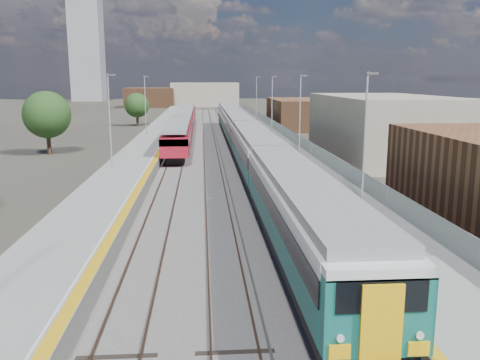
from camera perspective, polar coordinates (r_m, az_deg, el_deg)
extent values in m
plane|color=#47443A|center=(57.63, -1.34, 3.18)|extent=(320.00, 320.00, 0.00)
cube|color=#565451|center=(60.03, -3.61, 3.52)|extent=(10.50, 155.00, 0.06)
cube|color=#4C3323|center=(62.60, -0.86, 3.93)|extent=(0.07, 160.00, 0.14)
cube|color=#4C3323|center=(62.70, 0.46, 3.95)|extent=(0.07, 160.00, 0.14)
cube|color=#4C3323|center=(62.50, -4.07, 3.89)|extent=(0.07, 160.00, 0.14)
cube|color=#4C3323|center=(62.52, -2.75, 3.91)|extent=(0.07, 160.00, 0.14)
cube|color=#4C3323|center=(62.59, -7.29, 3.84)|extent=(0.07, 160.00, 0.14)
cube|color=#4C3323|center=(62.53, -5.97, 3.86)|extent=(0.07, 160.00, 0.14)
cube|color=gray|center=(62.59, -1.16, 3.92)|extent=(0.08, 160.00, 0.10)
cube|color=gray|center=(62.53, -2.45, 3.91)|extent=(0.08, 160.00, 0.10)
cube|color=slate|center=(60.52, 3.52, 4.03)|extent=(4.70, 155.00, 1.00)
cube|color=gray|center=(60.45, 3.52, 4.50)|extent=(4.70, 155.00, 0.03)
cube|color=gold|center=(60.21, 1.54, 4.51)|extent=(0.40, 155.00, 0.01)
cube|color=gray|center=(60.72, 5.60, 5.07)|extent=(0.06, 155.00, 1.20)
cylinder|color=#9EA0A3|center=(30.68, 13.83, 4.70)|extent=(0.12, 0.12, 7.50)
cube|color=#4C4C4F|center=(30.57, 14.61, 11.50)|extent=(0.70, 0.18, 0.14)
cylinder|color=#9EA0A3|center=(50.00, 6.75, 7.37)|extent=(0.12, 0.12, 7.50)
cube|color=#4C4C4F|center=(49.94, 7.13, 11.55)|extent=(0.70, 0.18, 0.14)
cylinder|color=#9EA0A3|center=(69.71, 3.61, 8.51)|extent=(0.12, 0.12, 7.50)
cube|color=#4C4C4F|center=(69.67, 3.86, 11.51)|extent=(0.70, 0.18, 0.14)
cylinder|color=#9EA0A3|center=(89.55, 1.86, 9.13)|extent=(0.12, 0.12, 7.50)
cube|color=#4C4C4F|center=(89.51, 2.04, 11.47)|extent=(0.70, 0.18, 0.14)
cube|color=slate|center=(60.28, -10.11, 3.85)|extent=(4.30, 155.00, 1.00)
cube|color=gray|center=(60.22, -10.13, 4.32)|extent=(4.30, 155.00, 0.03)
cube|color=gold|center=(60.05, -8.32, 4.38)|extent=(0.45, 155.00, 0.01)
cube|color=silver|center=(60.08, -8.65, 4.38)|extent=(0.08, 155.00, 0.01)
cylinder|color=#9EA0A3|center=(41.76, -14.42, 6.34)|extent=(0.12, 0.12, 7.50)
cube|color=#4C4C4F|center=(41.59, -14.32, 11.36)|extent=(0.70, 0.18, 0.14)
cylinder|color=#9EA0A3|center=(67.46, -10.58, 8.25)|extent=(0.12, 0.12, 7.50)
cube|color=#4C4C4F|center=(67.36, -10.48, 11.36)|extent=(0.70, 0.18, 0.14)
cube|color=gray|center=(55.52, 15.73, 5.78)|extent=(11.00, 22.00, 6.40)
cube|color=brown|center=(86.64, 6.38, 7.43)|extent=(8.00, 18.00, 4.80)
cube|color=gray|center=(157.05, -3.98, 9.57)|extent=(20.00, 14.00, 7.00)
cube|color=brown|center=(152.82, -10.05, 9.11)|extent=(14.00, 12.00, 5.60)
cube|color=gray|center=(201.79, -16.81, 14.19)|extent=(11.00, 11.00, 40.00)
cube|color=black|center=(23.54, 6.73, -6.64)|extent=(2.78, 19.92, 0.47)
cube|color=#136156|center=(23.31, 6.78, -4.73)|extent=(2.88, 19.92, 1.16)
cube|color=black|center=(23.07, 6.83, -2.53)|extent=(2.94, 19.92, 0.80)
cube|color=silver|center=(22.93, 6.87, -0.99)|extent=(2.88, 19.92, 0.49)
cube|color=gray|center=(22.84, 6.89, 0.06)|extent=(2.55, 19.92, 0.41)
cube|color=black|center=(43.23, 1.63, 1.67)|extent=(2.78, 19.92, 0.47)
cube|color=#136156|center=(43.10, 1.64, 2.74)|extent=(2.88, 19.92, 1.16)
cube|color=black|center=(42.97, 1.64, 3.95)|extent=(2.94, 19.92, 0.80)
cube|color=silver|center=(42.90, 1.65, 4.79)|extent=(2.88, 19.92, 0.49)
cube|color=gray|center=(42.85, 1.65, 5.36)|extent=(2.55, 19.92, 0.41)
cube|color=black|center=(63.38, -0.26, 4.74)|extent=(2.78, 19.92, 0.47)
cube|color=#136156|center=(63.29, -0.26, 5.48)|extent=(2.88, 19.92, 1.16)
cube|color=black|center=(63.21, -0.26, 6.31)|extent=(2.94, 19.92, 0.80)
cube|color=silver|center=(63.16, -0.26, 6.88)|extent=(2.88, 19.92, 0.49)
cube|color=gray|center=(63.12, -0.26, 7.27)|extent=(2.55, 19.92, 0.41)
cube|color=black|center=(83.66, -1.24, 6.33)|extent=(2.78, 19.92, 0.47)
cube|color=#136156|center=(83.60, -1.24, 6.89)|extent=(2.88, 19.92, 1.16)
cube|color=black|center=(83.53, -1.24, 7.51)|extent=(2.94, 19.92, 0.80)
cube|color=silver|center=(83.49, -1.24, 7.95)|extent=(2.88, 19.92, 0.49)
cube|color=gray|center=(83.47, -1.24, 8.24)|extent=(2.55, 19.92, 0.41)
cube|color=#136156|center=(13.88, 15.08, -14.36)|extent=(2.86, 0.61, 2.15)
cube|color=black|center=(13.36, 15.67, -12.55)|extent=(2.35, 0.06, 0.82)
cube|color=yellow|center=(13.60, 15.59, -15.41)|extent=(1.07, 0.10, 2.15)
cube|color=black|center=(55.69, -6.91, 3.28)|extent=(1.79, 15.20, 0.62)
cube|color=maroon|center=(55.51, -6.95, 4.80)|extent=(2.64, 17.89, 1.88)
cube|color=black|center=(55.46, -6.96, 5.28)|extent=(2.69, 17.89, 0.66)
cube|color=gray|center=(55.37, -6.98, 6.25)|extent=(2.35, 17.89, 0.38)
cube|color=black|center=(73.93, -6.28, 5.26)|extent=(1.79, 15.20, 0.62)
cube|color=maroon|center=(73.79, -6.31, 6.40)|extent=(2.64, 17.89, 1.88)
cube|color=black|center=(73.76, -6.31, 6.77)|extent=(2.69, 17.89, 0.66)
cube|color=gray|center=(73.69, -6.33, 7.50)|extent=(2.35, 17.89, 0.38)
cube|color=black|center=(92.23, -5.90, 6.45)|extent=(1.79, 15.20, 0.62)
cube|color=maroon|center=(92.12, -5.92, 7.37)|extent=(2.64, 17.89, 1.88)
cube|color=black|center=(92.09, -5.92, 7.66)|extent=(2.69, 17.89, 0.66)
cube|color=gray|center=(92.04, -5.93, 8.25)|extent=(2.35, 17.89, 0.38)
cylinder|color=#382619|center=(59.18, -20.66, 3.85)|extent=(0.44, 0.44, 2.40)
sphere|color=#183D17|center=(58.90, -20.88, 6.88)|extent=(5.08, 5.08, 5.08)
cylinder|color=#382619|center=(91.07, -11.44, 6.58)|extent=(0.44, 0.44, 2.02)
sphere|color=#183D17|center=(90.90, -11.50, 8.23)|extent=(4.26, 4.26, 4.26)
cylinder|color=#382619|center=(79.89, 14.16, 5.77)|extent=(0.44, 0.44, 1.85)
sphere|color=#183D17|center=(79.70, 14.25, 7.50)|extent=(3.90, 3.90, 3.90)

